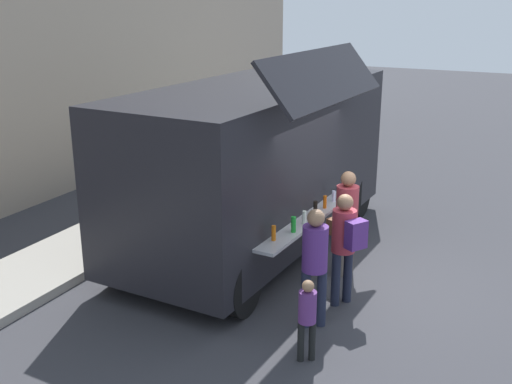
{
  "coord_description": "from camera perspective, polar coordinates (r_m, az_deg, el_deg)",
  "views": [
    {
      "loc": [
        -9.0,
        -2.61,
        4.41
      ],
      "look_at": [
        -0.28,
        1.72,
        1.3
      ],
      "focal_mm": 43.65,
      "sensor_mm": 36.0,
      "label": 1
    }
  ],
  "objects": [
    {
      "name": "customer_rear_waiting",
      "position": [
        8.44,
        5.4,
        -6.03
      ],
      "size": [
        0.35,
        0.35,
        1.72
      ],
      "rotation": [
        0.0,
        0.0,
        0.61
      ],
      "color": "#1F253B",
      "rests_on": "ground"
    },
    {
      "name": "child_near_queue",
      "position": [
        7.82,
        4.72,
        -11.02
      ],
      "size": [
        0.23,
        0.23,
        1.11
      ],
      "rotation": [
        0.0,
        0.0,
        0.63
      ],
      "color": "black",
      "rests_on": "ground"
    },
    {
      "name": "customer_front_ordering",
      "position": [
        10.04,
        8.25,
        -2.07
      ],
      "size": [
        0.56,
        0.41,
        1.76
      ],
      "rotation": [
        0.0,
        0.0,
        1.13
      ],
      "color": "#4D453F",
      "rests_on": "ground"
    },
    {
      "name": "food_truck_main",
      "position": [
        10.99,
        0.09,
        2.91
      ],
      "size": [
        6.31,
        3.25,
        3.61
      ],
      "rotation": [
        0.0,
        0.0,
        -0.05
      ],
      "color": "black",
      "rests_on": "ground"
    },
    {
      "name": "customer_mid_with_backpack",
      "position": [
        9.07,
        8.19,
        -4.26
      ],
      "size": [
        0.48,
        0.55,
        1.71
      ],
      "rotation": [
        0.0,
        0.0,
        1.02
      ],
      "color": "#1E2236",
      "rests_on": "ground"
    },
    {
      "name": "ground_plane",
      "position": [
        10.36,
        9.34,
        -7.74
      ],
      "size": [
        60.0,
        60.0,
        0.0
      ],
      "primitive_type": "plane",
      "color": "#38383D"
    },
    {
      "name": "trash_bin",
      "position": [
        15.82,
        -0.86,
        3.48
      ],
      "size": [
        0.6,
        0.6,
        1.04
      ],
      "primitive_type": "cylinder",
      "color": "#2D613B",
      "rests_on": "ground"
    }
  ]
}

